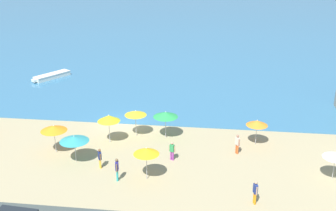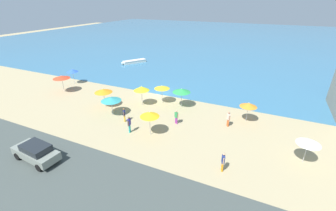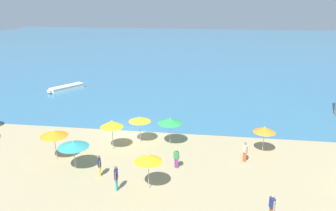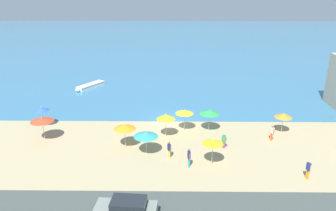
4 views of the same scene
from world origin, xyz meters
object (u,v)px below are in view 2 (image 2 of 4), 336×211
at_px(beach_umbrella_3, 182,90).
at_px(bather_3, 124,114).
at_px(beach_umbrella_5, 309,142).
at_px(skiff_nearshore, 134,62).
at_px(bather_4, 129,124).
at_px(beach_umbrella_6, 141,88).
at_px(beach_umbrella_1, 103,91).
at_px(beach_umbrella_9, 111,99).
at_px(bather_0, 223,161).
at_px(beach_umbrella_2, 249,105).
at_px(beach_umbrella_0, 72,71).
at_px(beach_umbrella_7, 61,77).
at_px(bather_1, 176,116).
at_px(beach_umbrella_4, 150,114).
at_px(parked_car_0, 36,152).
at_px(beach_umbrella_8, 162,87).
at_px(bather_2, 228,118).

bearing_deg(beach_umbrella_3, bather_3, -125.55).
height_order(beach_umbrella_5, skiff_nearshore, beach_umbrella_5).
relative_size(beach_umbrella_5, bather_4, 1.26).
distance_m(beach_umbrella_6, bather_3, 4.71).
relative_size(beach_umbrella_1, beach_umbrella_9, 1.07).
relative_size(bather_0, bather_3, 1.07).
distance_m(beach_umbrella_2, skiff_nearshore, 29.56).
bearing_deg(beach_umbrella_6, beach_umbrella_0, 170.05).
relative_size(beach_umbrella_0, bather_4, 1.35).
relative_size(beach_umbrella_7, bather_1, 1.59).
bearing_deg(beach_umbrella_2, beach_umbrella_7, -175.47).
height_order(beach_umbrella_3, beach_umbrella_4, beach_umbrella_4).
bearing_deg(parked_car_0, beach_umbrella_3, 63.92).
height_order(beach_umbrella_2, beach_umbrella_8, beach_umbrella_8).
relative_size(beach_umbrella_3, beach_umbrella_4, 0.98).
distance_m(beach_umbrella_7, bather_3, 13.65).
bearing_deg(bather_0, beach_umbrella_9, 163.13).
xyz_separation_m(beach_umbrella_0, beach_umbrella_4, (18.29, -8.09, 0.13)).
height_order(beach_umbrella_8, bather_3, beach_umbrella_8).
xyz_separation_m(beach_umbrella_7, bather_1, (18.47, -1.67, -1.38)).
bearing_deg(beach_umbrella_1, skiff_nearshore, 112.49).
relative_size(beach_umbrella_7, beach_umbrella_9, 1.10).
xyz_separation_m(bather_0, bather_2, (-0.97, 7.15, -0.02)).
distance_m(beach_umbrella_0, bather_2, 25.26).
relative_size(beach_umbrella_1, bather_3, 1.52).
bearing_deg(skiff_nearshore, beach_umbrella_7, -91.86).
relative_size(beach_umbrella_8, bather_2, 1.44).
bearing_deg(bather_1, parked_car_0, -127.91).
relative_size(beach_umbrella_5, bather_3, 1.39).
height_order(beach_umbrella_8, bather_0, beach_umbrella_8).
bearing_deg(beach_umbrella_4, bather_4, -166.51).
relative_size(bather_0, bather_4, 0.96).
height_order(beach_umbrella_6, skiff_nearshore, beach_umbrella_6).
bearing_deg(beach_umbrella_3, beach_umbrella_7, -172.03).
distance_m(beach_umbrella_9, bather_3, 2.58).
bearing_deg(bather_2, beach_umbrella_3, 159.52).
bearing_deg(beach_umbrella_8, beach_umbrella_2, -2.84).
relative_size(beach_umbrella_1, bather_1, 1.54).
height_order(beach_umbrella_2, beach_umbrella_3, beach_umbrella_3).
relative_size(beach_umbrella_1, beach_umbrella_3, 0.98).
height_order(beach_umbrella_5, bather_4, beach_umbrella_5).
distance_m(beach_umbrella_2, parked_car_0, 20.80).
bearing_deg(beach_umbrella_6, bather_2, -3.95).
distance_m(beach_umbrella_2, beach_umbrella_7, 25.43).
distance_m(beach_umbrella_1, beach_umbrella_3, 9.58).
relative_size(bather_2, bather_4, 0.94).
bearing_deg(parked_car_0, beach_umbrella_7, 129.92).
relative_size(beach_umbrella_4, beach_umbrella_5, 1.14).
distance_m(beach_umbrella_5, beach_umbrella_9, 19.71).
distance_m(beach_umbrella_3, skiff_nearshore, 23.05).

